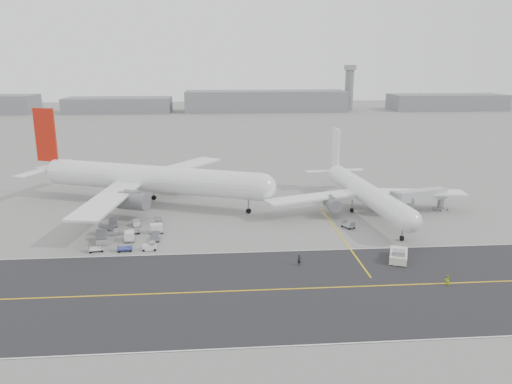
{
  "coord_description": "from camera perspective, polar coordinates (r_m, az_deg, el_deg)",
  "views": [
    {
      "loc": [
        5.27,
        -88.14,
        34.29
      ],
      "look_at": [
        13.36,
        12.0,
        7.72
      ],
      "focal_mm": 35.0,
      "sensor_mm": 36.0,
      "label": 1
    }
  ],
  "objects": [
    {
      "name": "gse_cluster",
      "position": [
        103.23,
        -14.17,
        -5.06
      ],
      "size": [
        20.55,
        24.14,
        2.07
      ],
      "primitive_type": null,
      "rotation": [
        0.0,
        0.0,
        0.13
      ],
      "color": "gray",
      "rests_on": "ground"
    },
    {
      "name": "ground_crew_b",
      "position": [
        85.11,
        21.0,
        -9.37
      ],
      "size": [
        0.94,
        0.8,
        1.71
      ],
      "primitive_type": "imported",
      "rotation": [
        0.0,
        0.0,
        2.94
      ],
      "color": "#B0C316",
      "rests_on": "ground"
    },
    {
      "name": "ground_crew_a",
      "position": [
        87.09,
        4.97,
        -7.76
      ],
      "size": [
        0.8,
        0.67,
        1.88
      ],
      "primitive_type": "imported",
      "rotation": [
        0.0,
        0.0,
        0.37
      ],
      "color": "black",
      "rests_on": "ground"
    },
    {
      "name": "horizon_buildings",
      "position": [
        350.7,
        -0.56,
        9.2
      ],
      "size": [
        520.0,
        28.0,
        28.0
      ],
      "primitive_type": null,
      "color": "slate",
      "rests_on": "ground"
    },
    {
      "name": "control_tower",
      "position": [
        366.07,
        10.61,
        11.74
      ],
      "size": [
        7.0,
        7.0,
        31.25
      ],
      "color": "slate",
      "rests_on": "ground"
    },
    {
      "name": "taxiway",
      "position": [
        78.09,
        -4.41,
        -11.28
      ],
      "size": [
        220.0,
        59.0,
        0.03
      ],
      "color": "#272629",
      "rests_on": "ground"
    },
    {
      "name": "airliner_b",
      "position": [
        117.92,
        12.32,
        0.01
      ],
      "size": [
        47.98,
        48.71,
        16.82
      ],
      "rotation": [
        0.0,
        0.0,
        0.1
      ],
      "color": "white",
      "rests_on": "ground"
    },
    {
      "name": "pushback_tug",
      "position": [
        92.23,
        15.97,
        -6.98
      ],
      "size": [
        4.99,
        8.06,
        2.31
      ],
      "rotation": [
        0.0,
        0.0,
        -0.38
      ],
      "color": "beige",
      "rests_on": "ground"
    },
    {
      "name": "airliner_a",
      "position": [
        124.13,
        -12.4,
        1.54
      ],
      "size": [
        62.55,
        61.3,
        22.7
      ],
      "rotation": [
        0.0,
        0.0,
        1.19
      ],
      "color": "white",
      "rests_on": "ground"
    },
    {
      "name": "stray_dolly",
      "position": [
        107.46,
        10.48,
        -4.05
      ],
      "size": [
        2.74,
        3.15,
        1.65
      ],
      "primitive_type": null,
      "rotation": [
        0.0,
        0.0,
        0.5
      ],
      "color": "silver",
      "rests_on": "ground"
    },
    {
      "name": "ground",
      "position": [
        94.72,
        -7.54,
        -6.55
      ],
      "size": [
        700.0,
        700.0,
        0.0
      ],
      "primitive_type": "plane",
      "color": "gray",
      "rests_on": "ground"
    },
    {
      "name": "jet_bridge",
      "position": [
        120.85,
        18.2,
        -0.5
      ],
      "size": [
        15.02,
        6.98,
        5.64
      ],
      "rotation": [
        0.0,
        0.0,
        0.3
      ],
      "color": "gray",
      "rests_on": "ground"
    }
  ]
}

